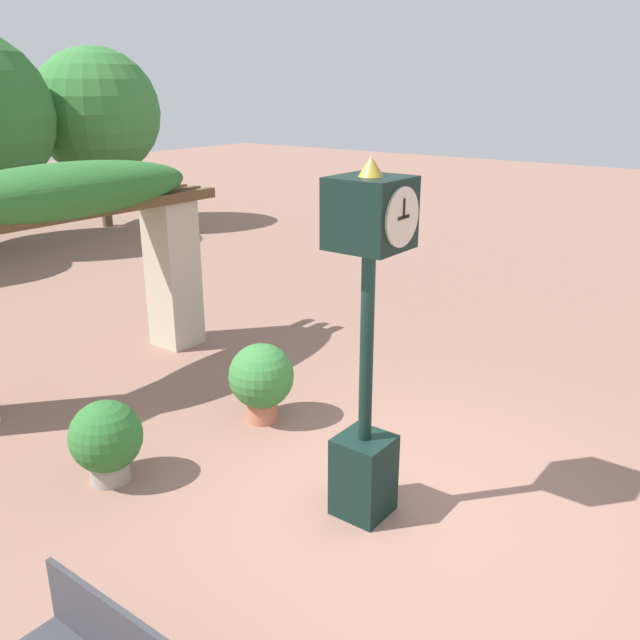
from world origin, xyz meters
The scene contains 5 objects.
ground_plane centered at (0.00, 0.00, 0.00)m, with size 60.00×60.00×0.00m, color #8E6656.
pedestal_clock centered at (-0.25, 0.14, 1.71)m, with size 0.58×0.62×3.24m.
pergola centered at (0.00, 4.83, 2.06)m, with size 4.50×1.19×2.86m.
potted_plant_near_left centered at (-1.35, 2.45, 0.46)m, with size 0.72×0.72×0.85m.
potted_plant_near_right centered at (0.54, 2.10, 0.54)m, with size 0.76×0.76×0.95m.
Camera 1 is at (-4.77, -2.78, 3.76)m, focal length 38.00 mm.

